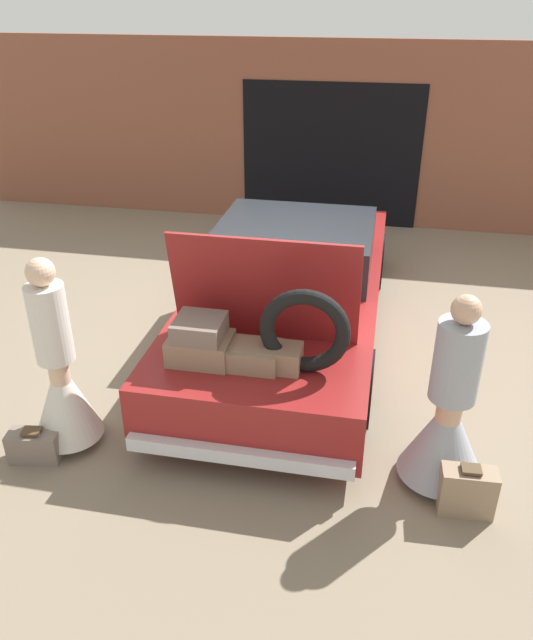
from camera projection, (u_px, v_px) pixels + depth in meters
The scene contains 7 objects.
ground_plane at pixel (289, 335), 7.02m from camera, with size 40.00×40.00×0.00m, color #7F705B.
garage_wall_back at pixel (332, 136), 9.75m from camera, with size 12.00×0.14×2.80m.
car at pixel (290, 290), 6.74m from camera, with size 1.93×4.85×1.71m.
person_left at pixel (61, 381), 5.11m from camera, with size 0.57×0.57×1.70m.
person_right at pixel (447, 421), 4.71m from camera, with size 0.66×0.66×1.63m.
suitcase_beside_left_person at pixel (35, 446), 5.12m from camera, with size 0.44×0.26×0.30m.
suitcase_beside_right_person at pixel (467, 491), 4.58m from camera, with size 0.41×0.21×0.42m.
Camera 1 is at (0.94, -6.04, 3.48)m, focal length 35.00 mm.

